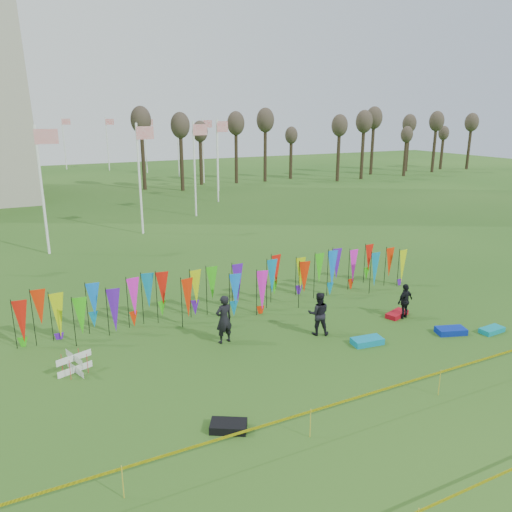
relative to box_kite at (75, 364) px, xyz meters
name	(u,v)px	position (x,y,z in m)	size (l,w,h in m)	color
ground	(319,381)	(7.27, -4.24, -0.36)	(160.00, 160.00, 0.00)	#214C15
banner_row	(242,285)	(7.55, 2.48, 0.90)	(18.64, 0.64, 2.14)	black
caution_tape_near	(360,398)	(7.05, -6.65, 0.42)	(26.00, 0.02, 0.90)	#FEF005
caution_tape_far	(474,488)	(7.05, -10.67, 0.42)	(26.00, 0.02, 0.90)	#FEF005
tree_line	(340,132)	(39.27, 39.76, 5.81)	(53.92, 1.92, 7.84)	#392D1C
box_kite	(75,364)	(0.00, 0.00, 0.00)	(0.64, 0.64, 0.71)	red
person_left	(224,319)	(5.57, -0.08, 0.62)	(0.71, 0.52, 1.95)	black
person_mid	(319,313)	(9.29, -1.08, 0.54)	(0.87, 0.54, 1.80)	black
person_right	(405,301)	(13.61, -1.35, 0.43)	(0.92, 0.52, 1.57)	black
kite_bag_turquoise	(367,341)	(10.52, -2.70, -0.24)	(1.21, 0.60, 0.24)	#0B8AB3
kite_bag_blue	(451,331)	(14.19, -3.47, -0.23)	(1.17, 0.61, 0.24)	#0A27A6
kite_bag_red	(397,314)	(13.45, -1.09, -0.25)	(1.13, 0.52, 0.21)	#B30B1A
kite_bag_black	(228,426)	(3.48, -5.34, -0.24)	(1.04, 0.60, 0.24)	black
kite_bag_teal	(492,330)	(15.80, -4.13, -0.26)	(1.06, 0.51, 0.20)	#0B8E9F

